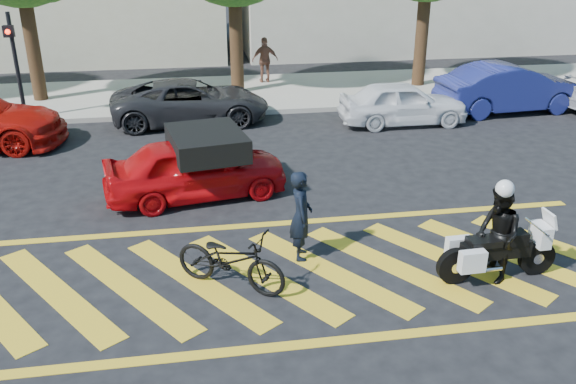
{
  "coord_description": "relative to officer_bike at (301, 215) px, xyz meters",
  "views": [
    {
      "loc": [
        -1.6,
        -8.7,
        5.31
      ],
      "look_at": [
        -0.03,
        1.02,
        1.05
      ],
      "focal_mm": 38.0,
      "sensor_mm": 36.0,
      "label": 1
    }
  ],
  "objects": [
    {
      "name": "ground",
      "position": [
        -0.12,
        -0.55,
        -0.81
      ],
      "size": [
        90.0,
        90.0,
        0.0
      ],
      "primitive_type": "plane",
      "color": "black",
      "rests_on": "ground"
    },
    {
      "name": "sidewalk",
      "position": [
        -0.12,
        11.45,
        -0.73
      ],
      "size": [
        60.0,
        5.0,
        0.15
      ],
      "primitive_type": "cube",
      "color": "#9E998E",
      "rests_on": "ground"
    },
    {
      "name": "crosswalk",
      "position": [
        -0.16,
        -0.55,
        -0.8
      ],
      "size": [
        12.33,
        4.0,
        0.01
      ],
      "color": "gold",
      "rests_on": "ground"
    },
    {
      "name": "signal_pole",
      "position": [
        -6.62,
        9.19,
        1.11
      ],
      "size": [
        0.28,
        0.43,
        3.2
      ],
      "color": "black",
      "rests_on": "ground"
    },
    {
      "name": "officer_bike",
      "position": [
        0.0,
        0.0,
        0.0
      ],
      "size": [
        0.45,
        0.63,
        1.61
      ],
      "primitive_type": "imported",
      "rotation": [
        0.0,
        0.0,
        1.46
      ],
      "color": "black",
      "rests_on": "ground"
    },
    {
      "name": "bicycle",
      "position": [
        -1.28,
        -0.79,
        -0.3
      ],
      "size": [
        1.96,
        1.59,
        1.0
      ],
      "primitive_type": "imported",
      "rotation": [
        0.0,
        0.0,
        1.0
      ],
      "color": "black",
      "rests_on": "ground"
    },
    {
      "name": "police_motorcycle",
      "position": [
        3.0,
        -1.21,
        -0.31
      ],
      "size": [
        2.07,
        0.67,
        0.91
      ],
      "rotation": [
        0.0,
        0.0,
        0.04
      ],
      "color": "black",
      "rests_on": "ground"
    },
    {
      "name": "officer_moto",
      "position": [
        2.99,
        -1.21,
        0.0
      ],
      "size": [
        0.64,
        0.81,
        1.62
      ],
      "primitive_type": "imported",
      "rotation": [
        0.0,
        0.0,
        -1.53
      ],
      "color": "black",
      "rests_on": "ground"
    },
    {
      "name": "red_convertible",
      "position": [
        -1.73,
        2.95,
        -0.15
      ],
      "size": [
        4.04,
        2.19,
        1.31
      ],
      "primitive_type": "imported",
      "rotation": [
        0.0,
        0.0,
        1.75
      ],
      "color": "#BE080D",
      "rests_on": "ground"
    },
    {
      "name": "parked_mid_left",
      "position": [
        -1.76,
        8.5,
        -0.17
      ],
      "size": [
        4.64,
        2.25,
        1.27
      ],
      "primitive_type": "imported",
      "rotation": [
        0.0,
        0.0,
        1.6
      ],
      "color": "black",
      "rests_on": "ground"
    },
    {
      "name": "parked_mid_right",
      "position": [
        4.38,
        7.37,
        -0.17
      ],
      "size": [
        3.73,
        1.52,
        1.27
      ],
      "primitive_type": "imported",
      "rotation": [
        0.0,
        0.0,
        1.57
      ],
      "color": "white",
      "rests_on": "ground"
    },
    {
      "name": "parked_right",
      "position": [
        8.11,
        8.12,
        -0.06
      ],
      "size": [
        4.65,
        1.91,
        1.5
      ],
      "primitive_type": "imported",
      "rotation": [
        0.0,
        0.0,
        1.64
      ],
      "color": "navy",
      "rests_on": "ground"
    },
    {
      "name": "pedestrian_right",
      "position": [
        1.0,
        12.73,
        0.15
      ],
      "size": [
        0.96,
        0.43,
        1.61
      ],
      "primitive_type": "imported",
      "rotation": [
        0.0,
        0.0,
        3.19
      ],
      "color": "brown",
      "rests_on": "sidewalk"
    }
  ]
}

